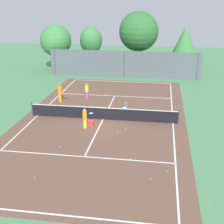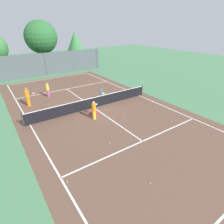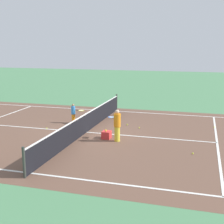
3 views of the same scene
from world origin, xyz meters
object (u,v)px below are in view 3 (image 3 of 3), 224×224
(tennis_ball_5, at_px, (193,153))
(tennis_ball_10, at_px, (127,125))
(tennis_ball_4, at_px, (214,127))
(tennis_ball_9, at_px, (139,128))
(player_3, at_px, (117,125))
(tennis_ball_7, at_px, (90,124))
(tennis_ball_12, at_px, (47,128))
(ball_crate, at_px, (106,135))
(player_1, at_px, (74,113))

(tennis_ball_5, bearing_deg, tennis_ball_10, 43.57)
(tennis_ball_10, bearing_deg, tennis_ball_4, -80.17)
(tennis_ball_9, bearing_deg, player_3, 167.43)
(tennis_ball_7, relative_size, tennis_ball_12, 1.00)
(tennis_ball_5, xyz_separation_m, tennis_ball_9, (3.40, 2.91, 0.00))
(ball_crate, bearing_deg, player_1, 48.25)
(tennis_ball_10, xyz_separation_m, tennis_ball_12, (-1.95, 3.97, 0.00))
(tennis_ball_4, height_order, tennis_ball_12, same)
(player_3, bearing_deg, tennis_ball_5, -104.14)
(player_1, bearing_deg, tennis_ball_5, -117.72)
(tennis_ball_4, distance_m, tennis_ball_7, 6.86)
(tennis_ball_9, relative_size, tennis_ball_12, 1.00)
(player_1, relative_size, tennis_ball_5, 16.92)
(player_1, distance_m, tennis_ball_10, 3.13)
(player_3, bearing_deg, tennis_ball_10, 4.36)
(player_1, relative_size, tennis_ball_4, 16.92)
(tennis_ball_4, distance_m, tennis_ball_10, 4.75)
(tennis_ball_5, bearing_deg, tennis_ball_7, 58.96)
(tennis_ball_5, height_order, tennis_ball_10, same)
(ball_crate, height_order, tennis_ball_9, ball_crate)
(player_1, distance_m, tennis_ball_4, 7.84)
(player_3, relative_size, tennis_ball_10, 22.77)
(tennis_ball_9, height_order, tennis_ball_10, same)
(player_1, relative_size, tennis_ball_9, 16.92)
(player_3, xyz_separation_m, tennis_ball_4, (3.83, -4.45, -0.74))
(player_1, bearing_deg, ball_crate, -131.75)
(tennis_ball_7, height_order, tennis_ball_9, same)
(player_1, xyz_separation_m, tennis_ball_10, (0.34, -3.06, -0.55))
(ball_crate, distance_m, tennis_ball_7, 2.89)
(player_3, xyz_separation_m, tennis_ball_12, (1.07, 4.20, -0.74))
(ball_crate, relative_size, tennis_ball_5, 6.92)
(ball_crate, relative_size, tennis_ball_12, 6.92)
(player_1, height_order, tennis_ball_12, player_1)
(player_3, height_order, tennis_ball_9, player_3)
(tennis_ball_4, bearing_deg, player_3, 130.75)
(player_1, xyz_separation_m, tennis_ball_9, (-0.15, -3.85, -0.55))
(tennis_ball_5, xyz_separation_m, tennis_ball_7, (3.48, 5.78, 0.00))
(tennis_ball_10, height_order, tennis_ball_12, same)
(tennis_ball_7, relative_size, tennis_ball_9, 1.00)
(ball_crate, distance_m, tennis_ball_4, 6.17)
(player_3, distance_m, ball_crate, 0.89)
(player_1, xyz_separation_m, tennis_ball_7, (-0.08, -0.99, -0.55))
(tennis_ball_7, xyz_separation_m, tennis_ball_9, (-0.07, -2.86, 0.00))
(ball_crate, bearing_deg, tennis_ball_4, -54.82)
(player_1, bearing_deg, tennis_ball_4, -81.53)
(player_3, bearing_deg, tennis_ball_12, 75.67)
(tennis_ball_7, bearing_deg, tennis_ball_5, -121.04)
(tennis_ball_9, xyz_separation_m, tennis_ball_12, (-1.45, 4.77, 0.00))
(tennis_ball_4, bearing_deg, tennis_ball_7, 100.35)
(tennis_ball_7, xyz_separation_m, tennis_ball_10, (0.42, -2.07, 0.00))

